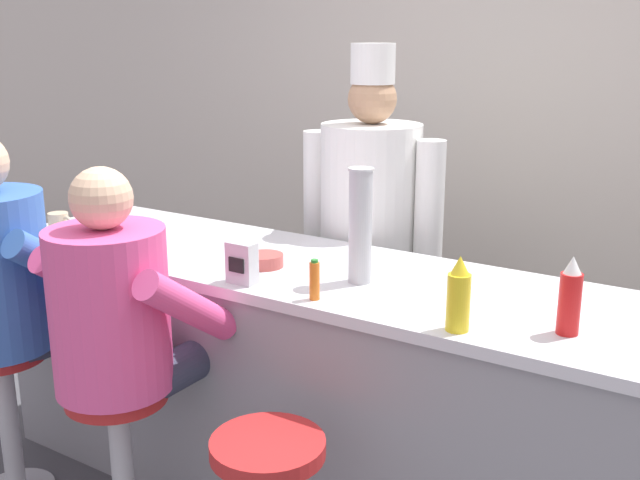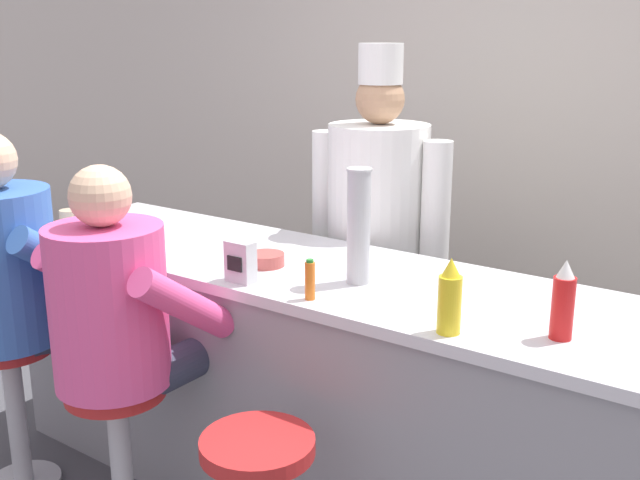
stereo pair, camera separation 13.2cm
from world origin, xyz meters
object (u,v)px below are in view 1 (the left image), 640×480
object	(u,v)px
mustard_bottle_yellow	(459,296)
cup_stack_steel	(360,226)
coffee_mug_tan	(59,222)
cook_in_whites_near	(370,227)
hot_sauce_bottle_orange	(315,280)
cereal_bowl	(265,260)
diner_seated_blue	(1,280)
napkin_dispenser_chrome	(242,263)
diner_seated_pink	(119,321)
breakfast_plate	(119,239)
ketchup_bottle_red	(570,298)

from	to	relation	value
mustard_bottle_yellow	cup_stack_steel	distance (m)	0.53
coffee_mug_tan	cook_in_whites_near	xyz separation A→B (m)	(1.12, 0.79, -0.04)
hot_sauce_bottle_orange	coffee_mug_tan	size ratio (longest dim) A/B	1.03
cereal_bowl	diner_seated_blue	size ratio (longest dim) A/B	0.10
napkin_dispenser_chrome	diner_seated_pink	distance (m)	0.46
breakfast_plate	diner_seated_blue	distance (m)	0.49
napkin_dispenser_chrome	ketchup_bottle_red	bearing A→B (deg)	7.78
mustard_bottle_yellow	napkin_dispenser_chrome	bearing A→B (deg)	179.97
hot_sauce_bottle_orange	diner_seated_pink	xyz separation A→B (m)	(-0.58, -0.32, -0.16)
cup_stack_steel	diner_seated_blue	size ratio (longest dim) A/B	0.27
mustard_bottle_yellow	hot_sauce_bottle_orange	bearing A→B (deg)	-179.66
coffee_mug_tan	diner_seated_pink	world-z (taller)	diner_seated_pink
cup_stack_steel	diner_seated_pink	xyz separation A→B (m)	(-0.62, -0.55, -0.30)
diner_seated_blue	diner_seated_pink	distance (m)	0.64
ketchup_bottle_red	cereal_bowl	distance (m)	1.13
breakfast_plate	cup_stack_steel	xyz separation A→B (m)	(1.10, 0.09, 0.19)
cup_stack_steel	mustard_bottle_yellow	bearing A→B (deg)	-26.80
mustard_bottle_yellow	cook_in_whites_near	distance (m)	1.22
cereal_bowl	diner_seated_blue	bearing A→B (deg)	-149.35
breakfast_plate	coffee_mug_tan	world-z (taller)	coffee_mug_tan
cereal_bowl	cook_in_whites_near	distance (m)	0.72
cereal_bowl	cup_stack_steel	distance (m)	0.43
diner_seated_pink	cook_in_whites_near	world-z (taller)	cook_in_whites_near
diner_seated_pink	cup_stack_steel	bearing A→B (deg)	41.90
cereal_bowl	cup_stack_steel	bearing A→B (deg)	4.95
cook_in_whites_near	breakfast_plate	bearing A→B (deg)	-134.30
mustard_bottle_yellow	cereal_bowl	distance (m)	0.88
mustard_bottle_yellow	diner_seated_blue	world-z (taller)	diner_seated_blue
breakfast_plate	diner_seated_pink	size ratio (longest dim) A/B	0.16
ketchup_bottle_red	diner_seated_blue	distance (m)	2.06
hot_sauce_bottle_orange	diner_seated_pink	world-z (taller)	diner_seated_pink
mustard_bottle_yellow	cook_in_whites_near	xyz separation A→B (m)	(-0.80, 0.92, -0.10)
ketchup_bottle_red	hot_sauce_bottle_orange	xyz separation A→B (m)	(-0.77, -0.15, -0.04)
napkin_dispenser_chrome	diner_seated_blue	distance (m)	0.98
hot_sauce_bottle_orange	napkin_dispenser_chrome	bearing A→B (deg)	179.35
ketchup_bottle_red	breakfast_plate	distance (m)	1.84
ketchup_bottle_red	coffee_mug_tan	xyz separation A→B (m)	(-2.20, -0.02, -0.07)
coffee_mug_tan	diner_seated_pink	xyz separation A→B (m)	(0.84, -0.45, -0.14)
ketchup_bottle_red	breakfast_plate	xyz separation A→B (m)	(-1.84, -0.01, -0.10)
diner_seated_blue	breakfast_plate	bearing A→B (deg)	70.57
mustard_bottle_yellow	cook_in_whites_near	bearing A→B (deg)	131.06
breakfast_plate	ketchup_bottle_red	bearing A→B (deg)	0.24
breakfast_plate	mustard_bottle_yellow	bearing A→B (deg)	-5.12
breakfast_plate	cook_in_whites_near	distance (m)	1.09
mustard_bottle_yellow	cereal_bowl	bearing A→B (deg)	166.80
ketchup_bottle_red	cook_in_whites_near	bearing A→B (deg)	144.43
ketchup_bottle_red	diner_seated_pink	distance (m)	1.45
ketchup_bottle_red	diner_seated_blue	size ratio (longest dim) A/B	0.16
cereal_bowl	cook_in_whites_near	xyz separation A→B (m)	(0.05, 0.72, -0.02)
breakfast_plate	cook_in_whites_near	world-z (taller)	cook_in_whites_near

